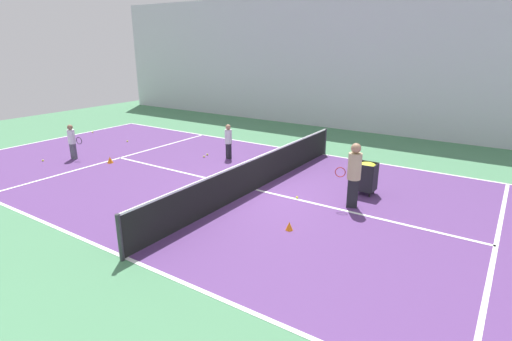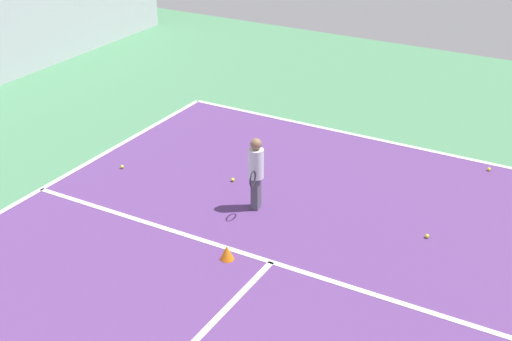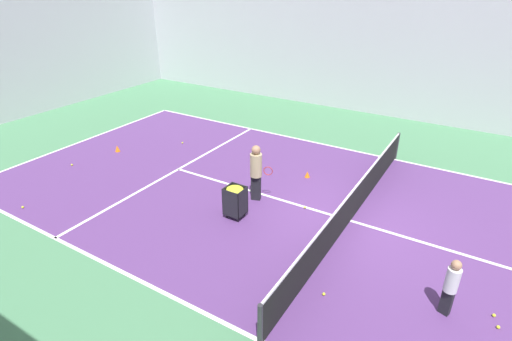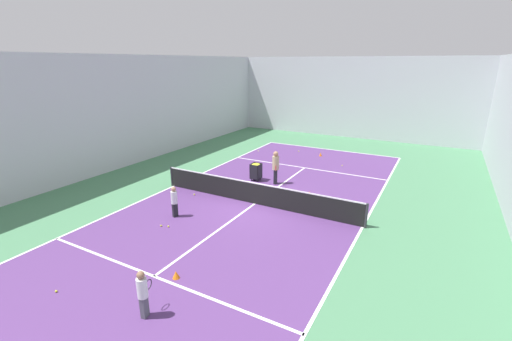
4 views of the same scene
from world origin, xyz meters
name	(u,v)px [view 4 (image 4 of 4)]	position (x,y,z in m)	size (l,w,h in m)	color
ground_plane	(255,204)	(0.00, 0.00, 0.00)	(37.13, 37.13, 0.00)	#477F56
court_playing_area	(255,204)	(0.00, 0.00, 0.00)	(9.72, 23.12, 0.00)	#563370
line_baseline_far	(330,150)	(0.00, 11.56, 0.01)	(9.72, 0.10, 0.00)	white
line_sideline_left	(174,186)	(-4.86, 0.00, 0.01)	(0.10, 23.12, 0.00)	white
line_sideline_right	(363,227)	(4.86, 0.00, 0.01)	(0.10, 23.12, 0.00)	white
line_service_near	(154,276)	(0.00, -6.36, 0.01)	(9.72, 0.10, 0.00)	white
line_service_far	(305,168)	(0.00, 6.36, 0.01)	(9.72, 0.10, 0.00)	white
line_centre_service	(255,204)	(0.00, 0.00, 0.01)	(0.10, 12.72, 0.00)	white
hall_enclosure_left	(100,116)	(-9.94, 0.00, 3.32)	(0.15, 33.43, 6.65)	silver
hall_enclosure_far	(351,98)	(0.00, 16.64, 3.32)	(19.73, 0.15, 6.65)	silver
tennis_net	(255,193)	(0.00, 0.00, 0.53)	(10.02, 0.10, 1.03)	#2D2D33
player_near_baseline	(143,291)	(1.05, -7.72, 0.77)	(0.31, 0.60, 1.34)	#4C4C56
coach_at_net	(276,165)	(-0.35, 2.90, 1.02)	(0.45, 0.69, 1.79)	black
child_midcourt	(174,200)	(-2.29, -2.79, 0.77)	(0.34, 0.34, 1.34)	black
ball_cart	(256,169)	(-1.51, 2.88, 0.67)	(0.51, 0.54, 0.97)	black
training_cone_0	(309,193)	(1.83, 2.18, 0.11)	(0.18, 0.18, 0.21)	orange
training_cone_1	(321,154)	(-0.03, 9.46, 0.13)	(0.19, 0.19, 0.25)	orange
training_cone_2	(176,275)	(0.65, -6.10, 0.12)	(0.22, 0.22, 0.24)	orange
tennis_ball_1	(267,193)	(-0.07, 1.37, 0.04)	(0.07, 0.07, 0.07)	yellow
tennis_ball_2	(258,151)	(-4.43, 8.54, 0.04)	(0.07, 0.07, 0.07)	yellow
tennis_ball_5	(194,195)	(-3.11, -0.50, 0.04)	(0.07, 0.07, 0.07)	yellow
tennis_ball_6	(56,291)	(-1.88, -8.24, 0.04)	(0.07, 0.07, 0.07)	yellow
tennis_ball_7	(342,165)	(1.92, 7.83, 0.04)	(0.07, 0.07, 0.07)	yellow
tennis_ball_8	(161,226)	(-2.17, -3.77, 0.04)	(0.07, 0.07, 0.07)	yellow
tennis_ball_9	(168,226)	(-1.87, -3.68, 0.04)	(0.07, 0.07, 0.07)	yellow
tennis_ball_10	(299,151)	(-1.80, 9.86, 0.04)	(0.07, 0.07, 0.07)	yellow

